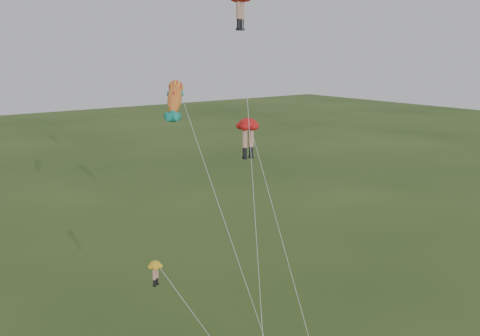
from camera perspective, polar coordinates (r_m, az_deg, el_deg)
legs_kite_red_high at (r=38.20m, az=0.06°, el=17.11°), size 7.21×11.66×23.52m
legs_kite_red_mid at (r=36.29m, az=0.93°, el=4.13°), size 2.23×9.76×15.04m
legs_kite_yellow at (r=32.20m, az=-8.47°, el=-11.10°), size 3.54×7.49×7.46m
fish_kite at (r=30.76m, az=-6.90°, el=7.28°), size 4.82×6.97×18.08m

